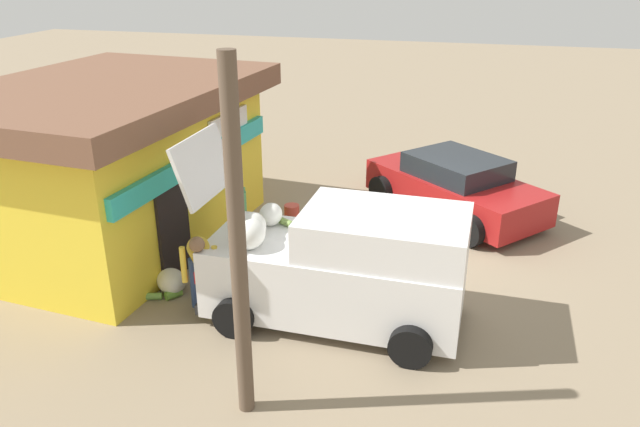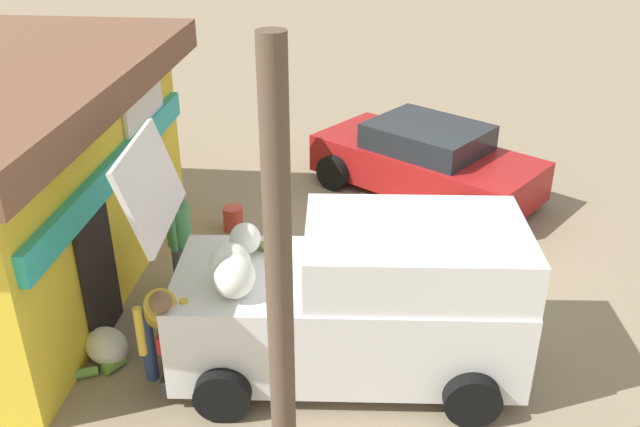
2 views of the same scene
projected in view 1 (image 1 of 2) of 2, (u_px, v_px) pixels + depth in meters
ground_plane at (400, 245)px, 12.25m from camera, size 60.00×60.00×0.00m
storefront_bar at (112, 161)px, 11.90m from camera, size 6.57×5.02×3.15m
delivery_van at (343, 265)px, 9.46m from camera, size 2.14×4.27×2.81m
parked_sedan at (455, 186)px, 13.51m from camera, size 3.94×4.18×1.31m
vendor_standing at (238, 215)px, 11.36m from camera, size 0.57×0.38×1.57m
customer_bending at (202, 262)px, 9.61m from camera, size 0.79×0.65×1.50m
unloaded_banana_pile at (171, 282)px, 10.50m from camera, size 0.81×0.76×0.40m
paint_bucket at (292, 214)px, 13.18m from camera, size 0.32×0.32×0.40m
utility_pole at (238, 250)px, 7.02m from camera, size 0.20×0.20×4.47m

